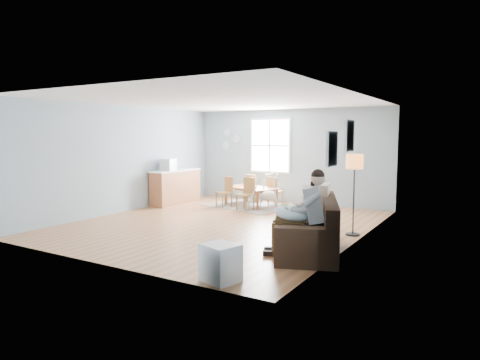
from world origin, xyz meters
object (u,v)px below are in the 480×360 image
Objects in this scene: monitor at (168,165)px; floor_lamp at (355,168)px; chair_se at (247,192)px; chair_ne at (274,190)px; toddler at (307,205)px; chair_sw at (226,190)px; storage_cube at (220,263)px; dining_table at (250,197)px; baby_swing at (269,194)px; father at (303,209)px; sofa at (311,232)px; counter at (176,187)px; chair_nw at (253,187)px.

floor_lamp is at bearing -9.73° from monitor.
chair_ne is at bearing 76.42° from chair_se.
toddler is 1.50m from floor_lamp.
monitor is (-1.53, -0.60, 0.68)m from chair_sw.
storage_cube is 6.16m from dining_table.
baby_swing is (1.29, 0.06, -0.03)m from chair_sw.
father is at bearing -55.42° from baby_swing.
chair_sw is (-3.67, 3.02, 0.14)m from sofa.
counter is at bearing 166.97° from floor_lamp.
chair_ne is at bearing 124.02° from sofa.
father is 1.72× the size of chair_sw.
chair_sw is at bearing -118.22° from dining_table.
storage_cube is 0.69× the size of chair_ne.
chair_nw is at bearing 43.21° from monitor.
baby_swing is (-2.36, 3.42, -0.34)m from father.
father reaches higher than chair_sw.
monitor reaches higher than storage_cube.
sofa is 3.89m from baby_swing.
storage_cube is at bearing -70.16° from chair_ne.
father reaches higher than sofa.
chair_se is 0.49× the size of counter.
dining_table is (-3.16, 3.47, -0.05)m from sofa.
father is at bearing -52.55° from chair_nw.
chair_sw is at bearing 167.10° from chair_se.
dining_table is at bearing 112.47° from chair_se.
baby_swing reaches higher than storage_cube.
chair_sw is at bearing 21.28° from monitor.
chair_sw reaches higher than chair_ne.
chair_se is at bearing 156.86° from floor_lamp.
father is 0.89× the size of floor_lamp.
chair_ne is 0.79× the size of baby_swing.
father reaches higher than storage_cube.
floor_lamp is 1.06× the size of dining_table.
father is at bearing -74.98° from toddler.
monitor reaches higher than counter.
chair_sw is (-3.51, 2.86, -0.29)m from toddler.
chair_se is 1.06× the size of chair_nw.
chair_sw is 1.10m from chair_nw.
dining_table reaches higher than storage_cube.
father is at bearing -30.21° from dining_table.
monitor is at bearing 151.88° from father.
monitor is (-2.30, -0.42, 0.66)m from chair_se.
monitor is (-5.49, 0.94, -0.18)m from floor_lamp.
counter is (-5.06, 2.59, -0.26)m from toddler.
father reaches higher than chair_ne.
father is at bearing -28.12° from monitor.
chair_ne is (-2.93, 2.43, -0.87)m from floor_lamp.
chair_nw is (-3.27, 3.93, -0.30)m from toddler.
chair_nw reaches higher than storage_cube.
sofa is 2.36× the size of baby_swing.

